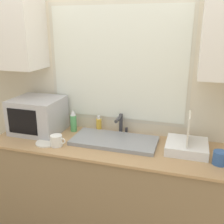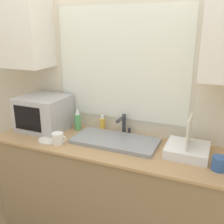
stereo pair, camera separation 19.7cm
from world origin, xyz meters
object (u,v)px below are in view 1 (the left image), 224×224
object	(u,v)px
dish_rack	(187,145)
mug_near_sink	(57,141)
faucet	(121,123)
microwave	(38,115)
soap_bottle	(99,125)
spray_bottle	(73,121)

from	to	relation	value
dish_rack	mug_near_sink	size ratio (longest dim) A/B	2.44
faucet	dish_rack	xyz separation A→B (m)	(0.56, -0.15, -0.06)
microwave	dish_rack	xyz separation A→B (m)	(1.27, -0.02, -0.10)
faucet	mug_near_sink	xyz separation A→B (m)	(-0.42, -0.37, -0.06)
microwave	soap_bottle	world-z (taller)	microwave
faucet	microwave	world-z (taller)	microwave
soap_bottle	faucet	bearing A→B (deg)	-2.89
microwave	spray_bottle	world-z (taller)	microwave
faucet	dish_rack	world-z (taller)	dish_rack
faucet	mug_near_sink	world-z (taller)	faucet
mug_near_sink	dish_rack	bearing A→B (deg)	12.20
microwave	dish_rack	world-z (taller)	microwave
dish_rack	soap_bottle	world-z (taller)	dish_rack
dish_rack	spray_bottle	distance (m)	0.99
spray_bottle	soap_bottle	size ratio (longest dim) A/B	1.34
microwave	dish_rack	bearing A→B (deg)	-0.73
mug_near_sink	spray_bottle	bearing A→B (deg)	91.06
spray_bottle	microwave	bearing A→B (deg)	-161.49
microwave	faucet	bearing A→B (deg)	10.95
faucet	spray_bottle	world-z (taller)	spray_bottle
microwave	spray_bottle	xyz separation A→B (m)	(0.29, 0.10, -0.06)
spray_bottle	soap_bottle	bearing A→B (deg)	12.92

